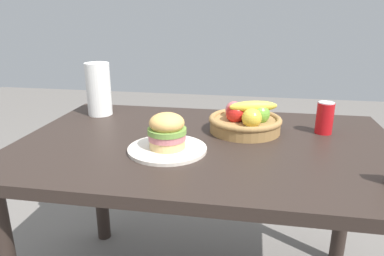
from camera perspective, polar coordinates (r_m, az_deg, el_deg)
The scene contains 6 objects.
dining_table at distance 1.36m, azimuth 2.27°, elevation -6.12°, with size 1.40×0.90×0.75m.
plate at distance 1.23m, azimuth -3.99°, elevation -3.40°, with size 0.27×0.27×0.01m, color silver.
sandwich at distance 1.21m, azimuth -4.06°, elevation -0.44°, with size 0.13×0.13×0.12m.
soda_can at distance 1.48m, azimuth 20.59°, elevation 1.54°, with size 0.07×0.07×0.13m.
fruit_basket at distance 1.42m, azimuth 8.62°, elevation 1.26°, with size 0.29×0.29×0.14m.
paper_towel_roll at distance 1.69m, azimuth -14.81°, elevation 6.07°, with size 0.11×0.11×0.24m, color white.
Camera 1 is at (0.16, -1.23, 1.21)m, focal length 33.11 mm.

